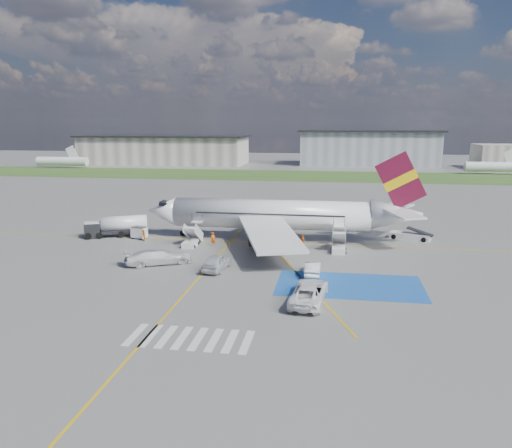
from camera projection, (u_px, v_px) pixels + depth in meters
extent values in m
plane|color=#60605E|center=(254.00, 269.00, 53.48)|extent=(400.00, 400.00, 0.00)
cube|color=#2D4C1E|center=(306.00, 176.00, 145.39)|extent=(400.00, 30.00, 0.01)
cube|color=gold|center=(269.00, 243.00, 65.09)|extent=(120.00, 0.20, 0.01)
cube|color=gold|center=(181.00, 298.00, 44.57)|extent=(0.20, 60.00, 0.01)
cube|color=gold|center=(269.00, 243.00, 65.09)|extent=(20.71, 56.45, 0.01)
cube|color=#1A51A1|center=(349.00, 285.00, 48.08)|extent=(14.00, 8.00, 0.01)
cube|color=silver|center=(135.00, 335.00, 36.98)|extent=(0.60, 4.00, 0.01)
cube|color=silver|center=(151.00, 336.00, 36.80)|extent=(0.60, 4.00, 0.01)
cube|color=silver|center=(166.00, 337.00, 36.62)|extent=(0.60, 4.00, 0.01)
cube|color=silver|center=(182.00, 338.00, 36.43)|extent=(0.60, 4.00, 0.01)
cube|color=silver|center=(198.00, 339.00, 36.25)|extent=(0.60, 4.00, 0.01)
cube|color=silver|center=(214.00, 340.00, 36.07)|extent=(0.60, 4.00, 0.01)
cube|color=silver|center=(230.00, 341.00, 35.88)|extent=(0.60, 4.00, 0.01)
cube|color=silver|center=(247.00, 342.00, 35.70)|extent=(0.60, 4.00, 0.01)
cube|color=gray|center=(165.00, 150.00, 186.66)|extent=(60.00, 22.00, 10.00)
cube|color=gray|center=(368.00, 148.00, 179.81)|extent=(48.00, 18.00, 12.00)
cylinder|color=silver|center=(271.00, 214.00, 66.34)|extent=(26.00, 3.90, 3.90)
cone|color=silver|center=(163.00, 211.00, 68.64)|extent=(4.00, 3.90, 3.90)
cube|color=black|center=(167.00, 204.00, 68.33)|extent=(1.67, 1.90, 0.82)
cone|color=silver|center=(396.00, 215.00, 63.78)|extent=(6.50, 3.90, 3.90)
cube|color=silver|center=(270.00, 233.00, 58.08)|extent=(9.86, 15.95, 1.40)
cube|color=silver|center=(285.00, 208.00, 74.53)|extent=(9.86, 15.95, 1.40)
cylinder|color=#38383A|center=(265.00, 238.00, 61.33)|extent=(3.40, 2.10, 2.10)
cylinder|color=#38383A|center=(276.00, 221.00, 72.16)|extent=(3.40, 2.10, 2.10)
cube|color=maroon|center=(401.00, 181.00, 62.85)|extent=(6.62, 0.30, 7.45)
cube|color=yellow|center=(401.00, 181.00, 62.85)|extent=(4.36, 0.40, 3.08)
cube|color=silver|center=(405.00, 214.00, 60.45)|extent=(4.73, 5.95, 0.49)
cube|color=silver|center=(398.00, 205.00, 66.64)|extent=(4.73, 5.95, 0.49)
cube|color=black|center=(269.00, 214.00, 64.37)|extent=(19.50, 0.04, 0.18)
cube|color=black|center=(273.00, 209.00, 68.17)|extent=(19.50, 0.04, 0.18)
cube|color=silver|center=(193.00, 233.00, 64.17)|extent=(1.40, 3.73, 2.32)
cube|color=silver|center=(197.00, 222.00, 65.80)|extent=(1.40, 1.00, 0.12)
cylinder|color=black|center=(192.00, 218.00, 65.79)|extent=(0.06, 0.06, 1.10)
cylinder|color=black|center=(202.00, 218.00, 65.58)|extent=(0.06, 0.06, 1.10)
cube|color=silver|center=(190.00, 244.00, 62.85)|extent=(1.60, 2.40, 0.70)
cube|color=silver|center=(339.00, 238.00, 61.34)|extent=(1.40, 3.73, 2.32)
cube|color=silver|center=(339.00, 227.00, 62.97)|extent=(1.40, 1.00, 0.12)
cylinder|color=black|center=(334.00, 222.00, 62.96)|extent=(0.06, 0.06, 1.10)
cylinder|color=black|center=(345.00, 222.00, 62.75)|extent=(0.06, 0.06, 1.10)
cube|color=silver|center=(339.00, 250.00, 60.01)|extent=(1.60, 2.40, 0.70)
cube|color=black|center=(93.00, 230.00, 67.68)|extent=(2.71, 2.71, 2.06)
cylinder|color=silver|center=(124.00, 223.00, 68.58)|extent=(6.39, 4.34, 2.06)
cube|color=black|center=(125.00, 231.00, 68.78)|extent=(6.39, 4.34, 0.45)
cube|color=silver|center=(139.00, 232.00, 67.20)|extent=(2.22, 1.65, 1.38)
cube|color=black|center=(139.00, 227.00, 67.05)|extent=(2.09, 1.53, 0.12)
cube|color=silver|center=(410.00, 236.00, 66.83)|extent=(5.47, 3.37, 0.87)
cube|color=black|center=(420.00, 232.00, 66.07)|extent=(3.63, 2.36, 0.96)
imported|color=#B9BBC1|center=(217.00, 262.00, 52.95)|extent=(2.51, 5.21, 1.72)
imported|color=silver|center=(313.00, 268.00, 51.17)|extent=(1.52, 4.33, 1.43)
imported|color=white|center=(309.00, 289.00, 43.73)|extent=(3.27, 6.20, 2.24)
imported|color=silver|center=(159.00, 254.00, 55.09)|extent=(6.06, 4.62, 2.21)
imported|color=#DA560B|center=(213.00, 239.00, 63.47)|extent=(0.75, 0.70, 1.72)
imported|color=orange|center=(143.00, 235.00, 65.72)|extent=(0.84, 0.92, 1.54)
imported|color=orange|center=(303.00, 241.00, 62.52)|extent=(0.69, 1.00, 1.57)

